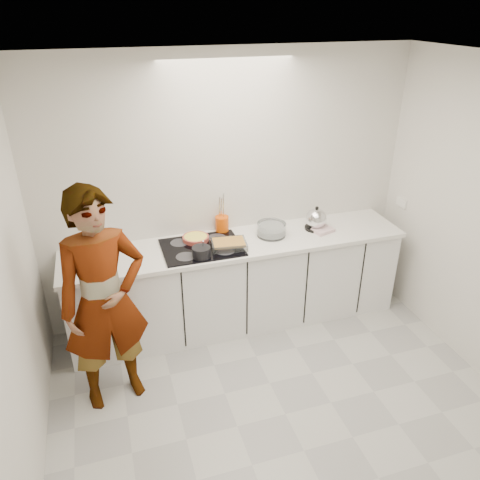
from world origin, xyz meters
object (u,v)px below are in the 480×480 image
object	(u,v)px
utensil_crock	(222,224)
mixing_bowl	(271,230)
baking_dish	(229,244)
tart_dish	(196,238)
cook	(104,302)
saucepan	(201,252)
hob	(202,247)
kettle	(316,219)

from	to	relation	value
utensil_crock	mixing_bowl	bearing A→B (deg)	-27.47
baking_dish	mixing_bowl	size ratio (longest dim) A/B	1.09
tart_dish	cook	xyz separation A→B (m)	(-0.87, -0.77, -0.03)
tart_dish	saucepan	xyz separation A→B (m)	(-0.02, -0.33, 0.02)
hob	saucepan	bearing A→B (deg)	-104.06
saucepan	cook	distance (m)	0.96
utensil_crock	tart_dish	bearing A→B (deg)	-156.23
mixing_bowl	utensil_crock	distance (m)	0.48
mixing_bowl	utensil_crock	size ratio (longest dim) A/B	1.95
saucepan	hob	bearing A→B (deg)	75.94
baking_dish	cook	xyz separation A→B (m)	(-1.13, -0.54, -0.04)
mixing_bowl	kettle	bearing A→B (deg)	0.88
baking_dish	utensil_crock	world-z (taller)	utensil_crock
saucepan	baking_dish	bearing A→B (deg)	18.84
saucepan	kettle	world-z (taller)	kettle
hob	kettle	xyz separation A→B (m)	(1.17, 0.06, 0.10)
cook	tart_dish	bearing A→B (deg)	28.58
hob	cook	size ratio (longest dim) A/B	0.39
cook	saucepan	bearing A→B (deg)	14.77
utensil_crock	cook	world-z (taller)	cook
hob	cook	xyz separation A→B (m)	(-0.90, -0.63, -0.00)
hob	mixing_bowl	bearing A→B (deg)	4.34
tart_dish	mixing_bowl	distance (m)	0.73
mixing_bowl	kettle	distance (m)	0.47
kettle	cook	distance (m)	2.18
saucepan	utensil_crock	bearing A→B (deg)	55.39
utensil_crock	baking_dish	bearing A→B (deg)	-95.67
kettle	tart_dish	bearing A→B (deg)	175.83
hob	utensil_crock	bearing A→B (deg)	45.76
hob	cook	world-z (taller)	cook
kettle	cook	world-z (taller)	cook
baking_dish	mixing_bowl	xyz separation A→B (m)	(0.46, 0.14, 0.01)
hob	tart_dish	size ratio (longest dim) A/B	2.54
kettle	cook	xyz separation A→B (m)	(-2.07, -0.69, -0.10)
tart_dish	utensil_crock	world-z (taller)	utensil_crock
hob	tart_dish	bearing A→B (deg)	99.19
baking_dish	cook	world-z (taller)	cook
saucepan	mixing_bowl	distance (m)	0.78
saucepan	mixing_bowl	xyz separation A→B (m)	(0.74, 0.23, -0.00)
saucepan	cook	bearing A→B (deg)	-152.31
tart_dish	utensil_crock	distance (m)	0.32
hob	tart_dish	xyz separation A→B (m)	(-0.02, 0.15, 0.03)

